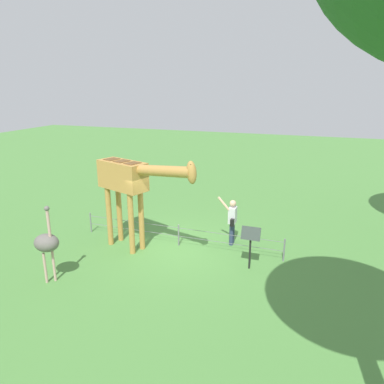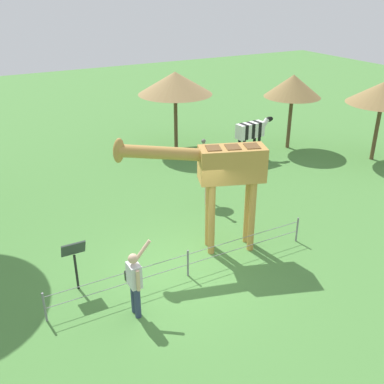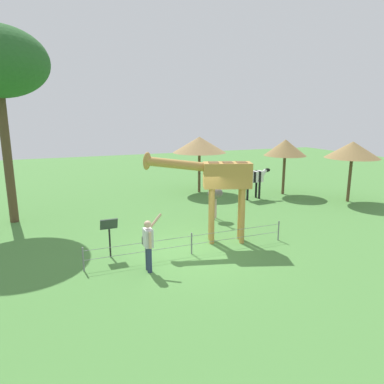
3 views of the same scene
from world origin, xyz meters
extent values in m
plane|color=#4C843D|center=(0.00, 0.00, 0.00)|extent=(60.00, 60.00, 0.00)
cylinder|color=#BC8942|center=(-1.05, -0.46, 1.02)|extent=(0.18, 0.18, 2.04)
cylinder|color=#BC8942|center=(-1.20, -0.88, 1.02)|extent=(0.18, 0.18, 2.04)
cylinder|color=#BC8942|center=(-2.09, -0.09, 1.02)|extent=(0.18, 0.18, 2.04)
cylinder|color=#BC8942|center=(-2.24, -0.51, 1.02)|extent=(0.18, 0.18, 2.04)
cube|color=#BC8942|center=(-1.65, -0.48, 2.49)|extent=(1.84, 1.23, 0.90)
cube|color=brown|center=(-1.17, -0.65, 2.95)|extent=(0.49, 0.54, 0.02)
cube|color=brown|center=(-1.65, -0.48, 2.95)|extent=(0.49, 0.54, 0.02)
cube|color=brown|center=(-2.12, -0.32, 2.95)|extent=(0.49, 0.54, 0.02)
cylinder|color=#BC8942|center=(-0.02, -1.06, 2.89)|extent=(2.26, 1.07, 0.57)
ellipsoid|color=#BC8942|center=(1.04, -1.44, 3.02)|extent=(0.42, 0.36, 0.67)
cylinder|color=brown|center=(1.04, -1.38, 3.20)|extent=(0.05, 0.05, 0.14)
cylinder|color=brown|center=(1.04, -1.50, 3.20)|extent=(0.05, 0.05, 0.14)
cylinder|color=navy|center=(1.68, 0.80, 0.39)|extent=(0.14, 0.14, 0.78)
cylinder|color=navy|center=(1.68, 1.00, 0.39)|extent=(0.14, 0.14, 0.78)
cube|color=silver|center=(1.68, 0.90, 1.06)|extent=(0.24, 0.36, 0.55)
sphere|color=#D8AD8C|center=(1.68, 0.90, 1.47)|extent=(0.22, 0.22, 0.22)
cylinder|color=#D8AD8C|center=(1.40, 0.74, 1.49)|extent=(0.43, 0.09, 0.46)
cylinder|color=#D8AD8C|center=(1.68, 1.12, 1.05)|extent=(0.08, 0.08, 0.50)
cube|color=black|center=(1.74, 0.68, 0.88)|extent=(0.12, 0.20, 0.24)
cylinder|color=black|center=(-6.46, -6.04, 0.47)|extent=(0.12, 0.12, 0.95)
cylinder|color=black|center=(-6.48, -5.75, 0.47)|extent=(0.12, 0.12, 0.95)
cylinder|color=black|center=(-5.66, -5.98, 0.47)|extent=(0.12, 0.12, 0.95)
cylinder|color=black|center=(-5.68, -5.68, 0.47)|extent=(0.12, 0.12, 0.95)
cube|color=silver|center=(-5.56, -5.82, 1.25)|extent=(0.21, 0.45, 0.60)
cube|color=black|center=(-5.73, -5.83, 1.25)|extent=(0.21, 0.45, 0.60)
cube|color=silver|center=(-5.90, -5.85, 1.25)|extent=(0.21, 0.45, 0.60)
cube|color=black|center=(-6.07, -5.86, 1.25)|extent=(0.21, 0.45, 0.60)
cube|color=silver|center=(-6.24, -5.88, 1.25)|extent=(0.21, 0.45, 0.60)
cube|color=black|center=(-6.41, -5.89, 1.25)|extent=(0.21, 0.45, 0.60)
cube|color=silver|center=(-6.58, -5.90, 1.25)|extent=(0.21, 0.45, 0.60)
cylinder|color=silver|center=(-6.82, -5.92, 1.40)|extent=(0.46, 0.23, 0.47)
ellipsoid|color=black|center=(-7.07, -5.94, 1.55)|extent=(0.41, 0.21, 0.22)
cylinder|color=#CC9E93|center=(-2.43, -3.12, 0.45)|extent=(0.07, 0.07, 0.90)
cylinder|color=#CC9E93|center=(-2.59, -3.28, 0.45)|extent=(0.07, 0.07, 0.90)
ellipsoid|color=#66605B|center=(-2.51, -3.20, 1.18)|extent=(0.70, 0.56, 0.49)
cylinder|color=#CC9E93|center=(-2.36, -3.20, 1.73)|extent=(0.08, 0.08, 0.80)
sphere|color=#66605B|center=(-2.36, -3.20, 2.18)|extent=(0.14, 0.14, 0.14)
cylinder|color=brown|center=(-10.59, -3.40, 1.18)|extent=(0.16, 0.16, 2.36)
cone|color=olive|center=(-10.59, -3.40, 2.79)|extent=(2.80, 2.80, 0.87)
cylinder|color=brown|center=(-4.05, -8.58, 1.20)|extent=(0.16, 0.16, 2.40)
cone|color=#997A4C|center=(-4.05, -8.58, 2.87)|extent=(3.16, 3.16, 0.93)
cylinder|color=brown|center=(-8.43, -6.23, 1.14)|extent=(0.16, 0.16, 2.28)
cone|color=olive|center=(-8.43, -6.23, 2.74)|extent=(2.41, 2.41, 0.93)
cylinder|color=black|center=(2.58, -0.62, 0.47)|extent=(0.06, 0.06, 0.95)
cube|color=#333D38|center=(2.58, -0.62, 1.13)|extent=(0.56, 0.21, 0.38)
cylinder|color=slate|center=(-3.50, 0.18, 0.38)|extent=(0.05, 0.05, 0.75)
cylinder|color=slate|center=(0.00, 0.18, 0.38)|extent=(0.05, 0.05, 0.75)
cylinder|color=slate|center=(3.50, 0.18, 0.38)|extent=(0.05, 0.05, 0.75)
cube|color=slate|center=(0.00, 0.18, 0.64)|extent=(7.00, 0.01, 0.01)
cube|color=slate|center=(0.00, 0.18, 0.34)|extent=(7.00, 0.01, 0.01)
camera|label=1|loc=(4.14, -10.26, 5.29)|focal=33.52mm
camera|label=2|loc=(4.34, 8.43, 6.75)|focal=41.88mm
camera|label=3|loc=(4.15, 10.42, 4.61)|focal=32.63mm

